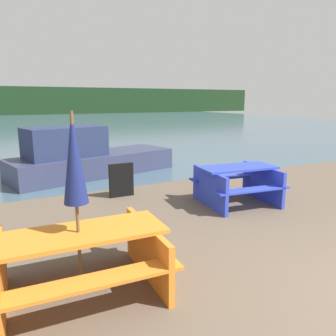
{
  "coord_description": "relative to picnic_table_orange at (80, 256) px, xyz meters",
  "views": [
    {
      "loc": [
        -3.71,
        -1.09,
        2.12
      ],
      "look_at": [
        -0.91,
        4.32,
        0.85
      ],
      "focal_mm": 35.0,
      "sensor_mm": 36.0,
      "label": 1
    }
  ],
  "objects": [
    {
      "name": "signboard",
      "position": [
        1.65,
        3.35,
        -0.07
      ],
      "size": [
        0.55,
        0.08,
        0.75
      ],
      "color": "black",
      "rests_on": "ground_plane"
    },
    {
      "name": "picnic_table_blue",
      "position": [
        3.62,
        1.79,
        0.02
      ],
      "size": [
        1.7,
        1.55,
        0.78
      ],
      "rotation": [
        0.0,
        0.0,
        -0.12
      ],
      "color": "blue",
      "rests_on": "ground_plane"
    },
    {
      "name": "boat",
      "position": [
        1.48,
        5.8,
        0.07
      ],
      "size": [
        4.9,
        2.6,
        1.42
      ],
      "rotation": [
        0.0,
        0.0,
        0.24
      ],
      "color": "#333856",
      "rests_on": "water"
    },
    {
      "name": "umbrella_navy",
      "position": [
        0.0,
        0.0,
        1.07
      ],
      "size": [
        0.26,
        0.26,
        2.01
      ],
      "color": "brown",
      "rests_on": "ground_plane"
    },
    {
      "name": "far_treeline",
      "position": [
        3.05,
        49.03,
        1.56
      ],
      "size": [
        80.0,
        1.6,
        4.0
      ],
      "color": "#193319",
      "rests_on": "water"
    },
    {
      "name": "picnic_table_orange",
      "position": [
        0.0,
        0.0,
        0.0
      ],
      "size": [
        1.93,
        1.46,
        0.72
      ],
      "rotation": [
        0.0,
        0.0,
        -0.05
      ],
      "color": "orange",
      "rests_on": "ground_plane"
    },
    {
      "name": "water",
      "position": [
        3.05,
        29.03,
        -0.45
      ],
      "size": [
        60.0,
        50.0,
        0.0
      ],
      "color": "#425B6B",
      "rests_on": "ground_plane"
    }
  ]
}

